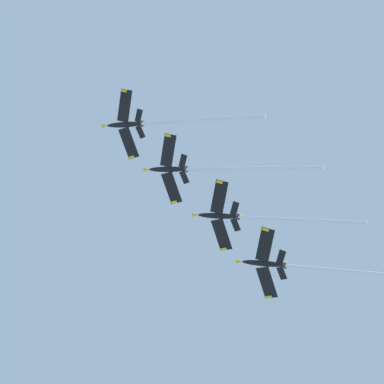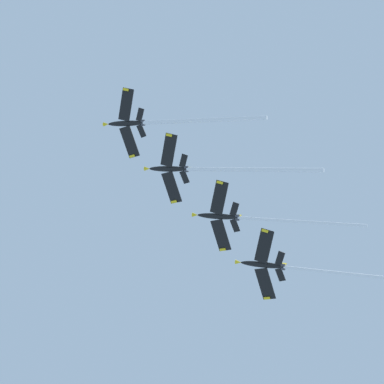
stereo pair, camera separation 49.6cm
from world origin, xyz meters
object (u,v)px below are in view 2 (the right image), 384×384
Objects in this scene: jet_second at (205,169)px; jet_lead at (160,122)px; jet_third at (239,218)px; jet_fourth at (288,267)px.

jet_lead is at bearing -80.54° from jet_second.
jet_lead is 34.05m from jet_third.
jet_third is 0.95× the size of jet_fourth.
jet_third is at bearing 108.88° from jet_second.
jet_second is (-2.88, 17.26, -5.23)m from jet_lead.
jet_second reaches higher than jet_fourth.
jet_lead is 1.06× the size of jet_third.
jet_third is 18.13m from jet_fourth.
jet_lead is 18.26m from jet_second.
jet_third is (-4.99, 14.60, -3.84)m from jet_second.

